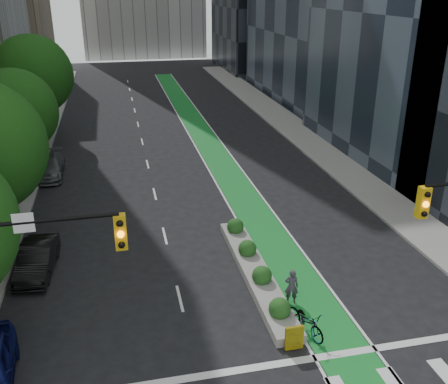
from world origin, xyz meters
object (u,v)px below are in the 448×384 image
parked_car_left_mid (37,259)px  parked_car_left_far (49,167)px  cyclist (292,286)px  median_planter (255,269)px  bicycle (306,321)px

parked_car_left_mid → parked_car_left_far: parked_car_left_far is taller
cyclist → parked_car_left_mid: (-10.86, 4.93, -0.11)m
parked_car_left_far → median_planter: bearing=-56.6°
median_planter → parked_car_left_mid: 10.28m
parked_car_left_mid → median_planter: bearing=-10.4°
median_planter → cyclist: size_ratio=6.40×
parked_car_left_far → parked_car_left_mid: bearing=-87.3°
parked_car_left_mid → parked_car_left_far: 13.34m
median_planter → cyclist: cyclist is taller
median_planter → parked_car_left_mid: size_ratio=2.44×
cyclist → parked_car_left_far: size_ratio=0.33×
parked_car_left_far → bicycle: bearing=-61.0°
median_planter → parked_car_left_mid: (-9.95, 2.59, 0.32)m
median_planter → parked_car_left_far: parked_car_left_far is taller
median_planter → cyclist: bearing=-68.7°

